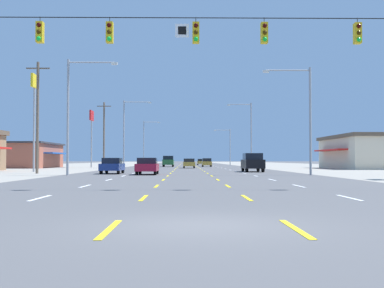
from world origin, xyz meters
TOP-DOWN VIEW (x-y plane):
  - ground_plane at (0.00, 66.00)m, footprint 572.00×572.00m
  - lot_apron_left at (-24.75, 66.00)m, footprint 28.00×440.00m
  - lot_apron_right at (24.75, 66.00)m, footprint 28.00×440.00m
  - lane_markings at (0.00, 104.50)m, footprint 10.64×227.60m
  - signal_span_wire at (0.01, 11.95)m, footprint 27.26×0.53m
  - sedan_inner_left_nearest at (-3.65, 33.26)m, footprint 1.80×4.50m
  - sedan_far_left_near at (-7.10, 35.96)m, footprint 1.80×4.50m
  - suv_far_right_mid at (6.82, 42.83)m, footprint 1.98×4.90m
  - sedan_center_turn_midfar at (0.21, 65.92)m, footprint 1.80×4.50m
  - hatchback_inner_right_far at (3.52, 80.06)m, footprint 1.72×3.90m
  - suv_inner_left_farther at (-3.47, 80.19)m, footprint 1.98×4.90m
  - sedan_inner_right_farthest at (3.34, 107.54)m, footprint 1.80×4.50m
  - storefront_left_row_2 at (-26.60, 69.26)m, footprint 11.78×14.65m
  - storefront_right_row_1 at (27.21, 60.91)m, footprint 13.96×17.58m
  - pole_sign_left_row_1 at (-16.58, 43.33)m, footprint 0.24×2.02m
  - pole_sign_left_row_2 at (-15.72, 71.12)m, footprint 0.24×2.63m
  - streetlight_left_row_0 at (-9.72, 31.44)m, footprint 4.22×0.26m
  - streetlight_right_row_0 at (9.72, 31.44)m, footprint 4.07×0.26m
  - streetlight_left_row_1 at (-9.72, 68.86)m, footprint 4.46×0.26m
  - streetlight_right_row_1 at (9.78, 68.86)m, footprint 3.97×0.26m
  - streetlight_left_row_2 at (-9.79, 106.27)m, footprint 3.91×0.26m
  - streetlight_right_row_2 at (9.72, 106.27)m, footprint 3.95×0.26m
  - utility_pole_left_row_0 at (-14.17, 36.44)m, footprint 2.20×0.26m
  - utility_pole_left_row_1 at (-13.08, 67.46)m, footprint 2.20×0.26m

SIDE VIEW (x-z plane):
  - ground_plane at x=0.00m, z-range 0.00..0.00m
  - lot_apron_left at x=-24.75m, z-range 0.00..0.01m
  - lot_apron_right at x=24.75m, z-range 0.00..0.01m
  - lane_markings at x=0.00m, z-range 0.00..0.01m
  - sedan_inner_left_nearest at x=-3.65m, z-range 0.03..1.49m
  - sedan_far_left_near at x=-7.10m, z-range 0.03..1.49m
  - sedan_center_turn_midfar at x=0.21m, z-range 0.03..1.49m
  - sedan_inner_right_farthest at x=3.34m, z-range 0.03..1.49m
  - hatchback_inner_right_far at x=3.52m, z-range 0.01..1.55m
  - suv_far_right_mid at x=6.82m, z-range 0.04..2.02m
  - suv_inner_left_farther at x=-3.47m, z-range 0.04..2.02m
  - storefront_left_row_2 at x=-26.60m, z-range 0.01..4.00m
  - storefront_right_row_1 at x=27.21m, z-range 0.02..4.81m
  - streetlight_right_row_2 at x=9.72m, z-range 0.73..9.24m
  - signal_span_wire at x=0.01m, z-range 0.87..9.47m
  - streetlight_right_row_0 at x=9.72m, z-range 0.75..9.82m
  - utility_pole_left_row_1 at x=-13.08m, z-range 0.20..10.46m
  - utility_pole_left_row_0 at x=-14.17m, z-range 0.20..10.66m
  - streetlight_left_row_0 at x=-9.72m, z-range 0.78..10.48m
  - streetlight_left_row_2 at x=-9.79m, z-range 0.76..11.14m
  - streetlight_right_row_1 at x=9.78m, z-range 0.76..11.14m
  - streetlight_left_row_1 at x=-9.72m, z-range 0.83..11.57m
  - pole_sign_left_row_2 at x=-15.72m, z-range 2.61..11.94m
  - pole_sign_left_row_1 at x=-16.58m, z-range 2.50..12.97m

